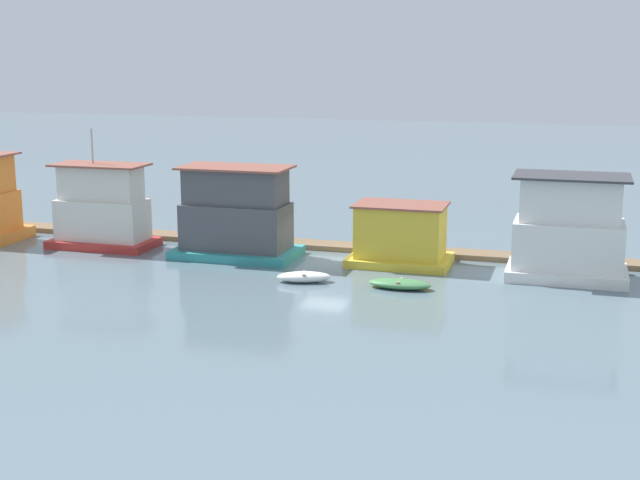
{
  "coord_description": "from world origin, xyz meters",
  "views": [
    {
      "loc": [
        13.3,
        -46.4,
        11.52
      ],
      "look_at": [
        0.0,
        -1.0,
        1.4
      ],
      "focal_mm": 50.0,
      "sensor_mm": 36.0,
      "label": 1
    }
  ],
  "objects_px": {
    "houseboat_teal": "(236,216)",
    "dinghy_green": "(400,284)",
    "houseboat_white": "(569,232)",
    "dinghy_white": "(304,277)",
    "houseboat_yellow": "(400,236)",
    "houseboat_red": "(102,210)"
  },
  "relations": [
    {
      "from": "dinghy_green",
      "to": "houseboat_yellow",
      "type": "bearing_deg",
      "value": 101.16
    },
    {
      "from": "dinghy_white",
      "to": "houseboat_yellow",
      "type": "bearing_deg",
      "value": 52.8
    },
    {
      "from": "houseboat_yellow",
      "to": "dinghy_green",
      "type": "relative_size",
      "value": 1.76
    },
    {
      "from": "houseboat_white",
      "to": "houseboat_teal",
      "type": "bearing_deg",
      "value": -179.58
    },
    {
      "from": "houseboat_yellow",
      "to": "dinghy_white",
      "type": "height_order",
      "value": "houseboat_yellow"
    },
    {
      "from": "houseboat_white",
      "to": "dinghy_white",
      "type": "xyz_separation_m",
      "value": [
        -12.74,
        -4.51,
        -2.18
      ]
    },
    {
      "from": "houseboat_teal",
      "to": "dinghy_white",
      "type": "distance_m",
      "value": 7.23
    },
    {
      "from": "houseboat_red",
      "to": "houseboat_yellow",
      "type": "distance_m",
      "value": 17.87
    },
    {
      "from": "houseboat_red",
      "to": "houseboat_teal",
      "type": "bearing_deg",
      "value": -0.99
    },
    {
      "from": "houseboat_teal",
      "to": "dinghy_white",
      "type": "height_order",
      "value": "houseboat_teal"
    },
    {
      "from": "houseboat_teal",
      "to": "dinghy_green",
      "type": "relative_size",
      "value": 2.22
    },
    {
      "from": "houseboat_teal",
      "to": "houseboat_white",
      "type": "height_order",
      "value": "houseboat_white"
    },
    {
      "from": "dinghy_green",
      "to": "dinghy_white",
      "type": "bearing_deg",
      "value": -178.6
    },
    {
      "from": "houseboat_yellow",
      "to": "houseboat_white",
      "type": "height_order",
      "value": "houseboat_white"
    },
    {
      "from": "houseboat_teal",
      "to": "houseboat_yellow",
      "type": "height_order",
      "value": "houseboat_teal"
    },
    {
      "from": "houseboat_white",
      "to": "dinghy_green",
      "type": "xyz_separation_m",
      "value": [
        -7.84,
        -4.39,
        -2.21
      ]
    },
    {
      "from": "houseboat_teal",
      "to": "houseboat_white",
      "type": "bearing_deg",
      "value": 0.42
    },
    {
      "from": "houseboat_teal",
      "to": "dinghy_green",
      "type": "distance_m",
      "value": 11.32
    },
    {
      "from": "houseboat_yellow",
      "to": "houseboat_teal",
      "type": "bearing_deg",
      "value": -175.19
    },
    {
      "from": "houseboat_white",
      "to": "dinghy_white",
      "type": "relative_size",
      "value": 2.04
    },
    {
      "from": "houseboat_teal",
      "to": "houseboat_yellow",
      "type": "distance_m",
      "value": 9.34
    },
    {
      "from": "houseboat_teal",
      "to": "dinghy_green",
      "type": "xyz_separation_m",
      "value": [
        10.27,
        -4.25,
        -2.12
      ]
    }
  ]
}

